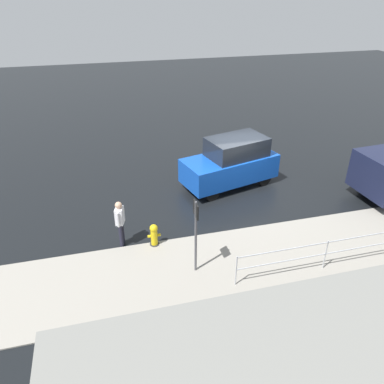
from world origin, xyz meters
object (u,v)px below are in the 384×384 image
(fire_hydrant, at_px, (154,235))
(sign_post, at_px, (196,227))
(pedestrian, at_px, (120,220))
(moving_hatchback, at_px, (231,162))

(fire_hydrant, bearing_deg, sign_post, 122.47)
(pedestrian, xyz_separation_m, sign_post, (-1.98, 1.84, 0.62))
(pedestrian, height_order, sign_post, sign_post)
(sign_post, bearing_deg, moving_hatchback, -120.13)
(moving_hatchback, height_order, sign_post, sign_post)
(moving_hatchback, xyz_separation_m, pedestrian, (4.83, 3.06, -0.07))
(pedestrian, bearing_deg, moving_hatchback, -147.61)
(moving_hatchback, height_order, pedestrian, moving_hatchback)
(moving_hatchback, bearing_deg, sign_post, 59.87)
(pedestrian, bearing_deg, sign_post, 137.16)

